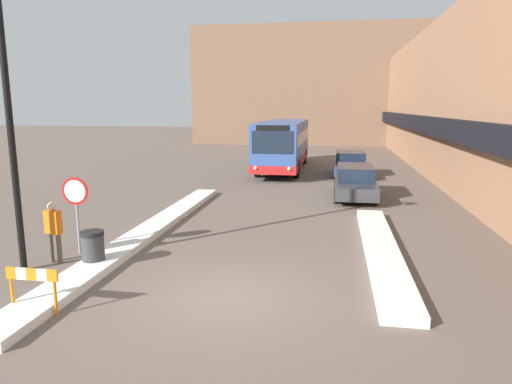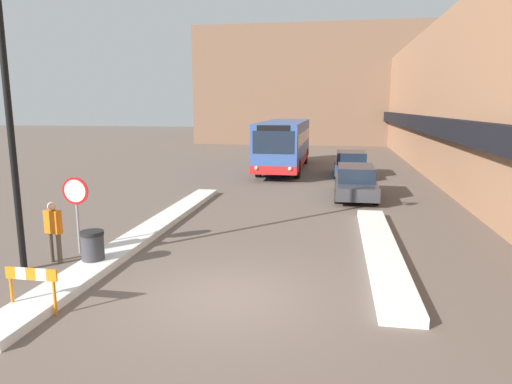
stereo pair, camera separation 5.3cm
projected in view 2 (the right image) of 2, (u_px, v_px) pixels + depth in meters
The scene contains 13 objects.
ground_plane at pixel (225, 297), 9.81m from camera, with size 160.00×160.00×0.00m, color #66564C.
building_row_right at pixel (453, 102), 30.57m from camera, with size 5.50×60.00×8.72m.
building_backdrop_far at pixel (316, 87), 50.45m from camera, with size 26.00×8.00×12.39m.
snow_bank_left at pixel (147, 232), 14.55m from camera, with size 0.90×14.25×0.20m.
snow_bank_right at pixel (381, 249), 12.73m from camera, with size 0.90×8.87×0.23m.
city_bus at pixel (284, 143), 29.23m from camera, with size 2.55×10.97×3.12m.
parked_car_front at pixel (355, 182), 20.50m from camera, with size 1.81×4.68×1.43m.
parked_car_middle at pixel (351, 164), 26.82m from camera, with size 1.91×4.40×1.44m.
stop_sign at pixel (76, 199), 12.48m from camera, with size 0.76×0.08×2.16m.
street_lamp at pixel (16, 84), 10.58m from camera, with size 1.46×0.36×7.49m.
pedestrian at pixel (53, 226), 11.83m from camera, with size 0.52×0.29×1.63m.
trash_bin at pixel (93, 249), 11.58m from camera, with size 0.59×0.59×0.95m.
construction_barricade at pixel (32, 281), 8.94m from camera, with size 1.10×0.06×0.94m.
Camera 2 is at (2.24, -8.97, 4.05)m, focal length 32.00 mm.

